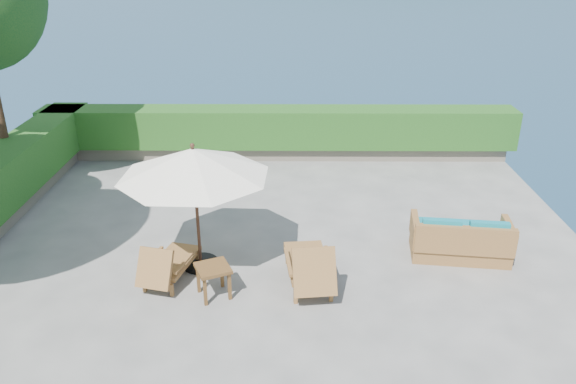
{
  "coord_description": "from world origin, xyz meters",
  "views": [
    {
      "loc": [
        0.36,
        -8.59,
        5.24
      ],
      "look_at": [
        0.3,
        0.8,
        1.1
      ],
      "focal_mm": 35.0,
      "sensor_mm": 36.0,
      "label": 1
    }
  ],
  "objects_px": {
    "lounge_left": "(168,264)",
    "wicker_loveseat": "(461,241)",
    "patio_umbrella": "(194,164)",
    "side_table": "(213,272)",
    "lounge_right": "(310,265)"
  },
  "relations": [
    {
      "from": "lounge_left",
      "to": "wicker_loveseat",
      "type": "relative_size",
      "value": 0.81
    },
    {
      "from": "lounge_left",
      "to": "wicker_loveseat",
      "type": "bearing_deg",
      "value": 23.51
    },
    {
      "from": "patio_umbrella",
      "to": "wicker_loveseat",
      "type": "xyz_separation_m",
      "value": [
        4.68,
        0.35,
        -1.61
      ]
    },
    {
      "from": "patio_umbrella",
      "to": "side_table",
      "type": "xyz_separation_m",
      "value": [
        0.36,
        -0.92,
        -1.5
      ]
    },
    {
      "from": "side_table",
      "to": "wicker_loveseat",
      "type": "xyz_separation_m",
      "value": [
        4.32,
        1.27,
        -0.12
      ]
    },
    {
      "from": "wicker_loveseat",
      "to": "lounge_right",
      "type": "bearing_deg",
      "value": -153.56
    },
    {
      "from": "lounge_left",
      "to": "side_table",
      "type": "distance_m",
      "value": 0.94
    },
    {
      "from": "patio_umbrella",
      "to": "wicker_loveseat",
      "type": "relative_size",
      "value": 1.84
    },
    {
      "from": "patio_umbrella",
      "to": "side_table",
      "type": "distance_m",
      "value": 1.8
    },
    {
      "from": "lounge_left",
      "to": "lounge_right",
      "type": "height_order",
      "value": "lounge_right"
    },
    {
      "from": "lounge_right",
      "to": "patio_umbrella",
      "type": "bearing_deg",
      "value": 155.26
    },
    {
      "from": "patio_umbrella",
      "to": "lounge_right",
      "type": "bearing_deg",
      "value": -18.28
    },
    {
      "from": "patio_umbrella",
      "to": "lounge_left",
      "type": "bearing_deg",
      "value": -133.32
    },
    {
      "from": "lounge_left",
      "to": "side_table",
      "type": "bearing_deg",
      "value": -13.03
    },
    {
      "from": "lounge_right",
      "to": "lounge_left",
      "type": "bearing_deg",
      "value": 170.27
    }
  ]
}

